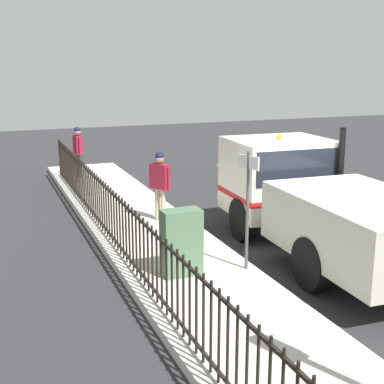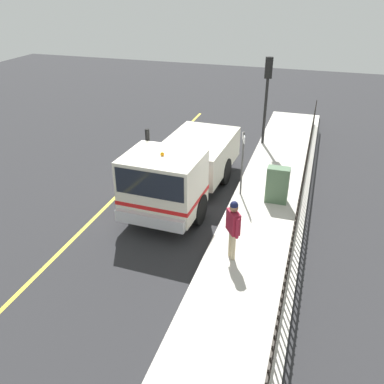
{
  "view_description": "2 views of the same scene",
  "coord_description": "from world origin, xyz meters",
  "px_view_note": "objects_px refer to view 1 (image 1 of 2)",
  "views": [
    {
      "loc": [
        6.1,
        9.17,
        3.91
      ],
      "look_at": [
        1.75,
        -1.9,
        1.03
      ],
      "focal_mm": 50.6,
      "sensor_mm": 36.0,
      "label": 1
    },
    {
      "loc": [
        3.89,
        -11.47,
        6.71
      ],
      "look_at": [
        0.63,
        -1.23,
        1.06
      ],
      "focal_mm": 38.4,
      "sensor_mm": 36.0,
      "label": 2
    }
  ],
  "objects_px": {
    "work_truck": "(311,196)",
    "worker_standing": "(160,179)",
    "pedestrian_distant": "(78,147)",
    "traffic_cone": "(379,227)",
    "utility_cabinet": "(181,243)",
    "street_sign": "(248,196)"
  },
  "relations": [
    {
      "from": "work_truck",
      "to": "utility_cabinet",
      "type": "bearing_deg",
      "value": -166.72
    },
    {
      "from": "pedestrian_distant",
      "to": "traffic_cone",
      "type": "height_order",
      "value": "pedestrian_distant"
    },
    {
      "from": "worker_standing",
      "to": "utility_cabinet",
      "type": "bearing_deg",
      "value": -46.43
    },
    {
      "from": "work_truck",
      "to": "traffic_cone",
      "type": "bearing_deg",
      "value": -0.95
    },
    {
      "from": "utility_cabinet",
      "to": "traffic_cone",
      "type": "height_order",
      "value": "utility_cabinet"
    },
    {
      "from": "worker_standing",
      "to": "pedestrian_distant",
      "type": "distance_m",
      "value": 5.81
    },
    {
      "from": "worker_standing",
      "to": "pedestrian_distant",
      "type": "bearing_deg",
      "value": 154.84
    },
    {
      "from": "work_truck",
      "to": "utility_cabinet",
      "type": "distance_m",
      "value": 3.16
    },
    {
      "from": "worker_standing",
      "to": "pedestrian_distant",
      "type": "relative_size",
      "value": 1.0
    },
    {
      "from": "street_sign",
      "to": "traffic_cone",
      "type": "bearing_deg",
      "value": -169.36
    },
    {
      "from": "pedestrian_distant",
      "to": "street_sign",
      "type": "relative_size",
      "value": 0.76
    },
    {
      "from": "work_truck",
      "to": "worker_standing",
      "type": "height_order",
      "value": "work_truck"
    },
    {
      "from": "pedestrian_distant",
      "to": "traffic_cone",
      "type": "distance_m",
      "value": 10.03
    },
    {
      "from": "traffic_cone",
      "to": "worker_standing",
      "type": "bearing_deg",
      "value": -35.2
    },
    {
      "from": "pedestrian_distant",
      "to": "traffic_cone",
      "type": "relative_size",
      "value": 2.25
    },
    {
      "from": "pedestrian_distant",
      "to": "utility_cabinet",
      "type": "bearing_deg",
      "value": -2.97
    },
    {
      "from": "work_truck",
      "to": "utility_cabinet",
      "type": "height_order",
      "value": "work_truck"
    },
    {
      "from": "worker_standing",
      "to": "street_sign",
      "type": "bearing_deg",
      "value": -26.6
    },
    {
      "from": "pedestrian_distant",
      "to": "utility_cabinet",
      "type": "relative_size",
      "value": 1.39
    },
    {
      "from": "worker_standing",
      "to": "traffic_cone",
      "type": "height_order",
      "value": "worker_standing"
    },
    {
      "from": "utility_cabinet",
      "to": "street_sign",
      "type": "height_order",
      "value": "street_sign"
    },
    {
      "from": "utility_cabinet",
      "to": "traffic_cone",
      "type": "xyz_separation_m",
      "value": [
        -4.82,
        -0.5,
        -0.4
      ]
    }
  ]
}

